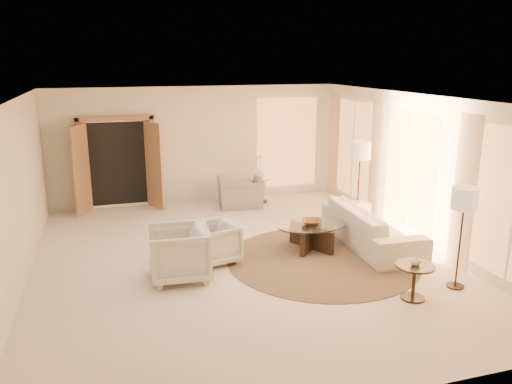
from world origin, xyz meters
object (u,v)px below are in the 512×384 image
object	(u,v)px
end_vase	(416,260)
accent_chair	(241,188)
end_table	(414,276)
armchair_right	(179,251)
armchair_left	(214,241)
side_table	(259,188)
coffee_table	(311,234)
bowl	(312,222)
side_vase	(259,174)
sofa	(371,226)
floor_lamp_far	(464,203)
floor_lamp_near	(360,154)

from	to	relation	value
end_vase	accent_chair	bearing A→B (deg)	102.61
end_table	armchair_right	bearing A→B (deg)	151.83
armchair_left	side_table	world-z (taller)	armchair_left
armchair_right	coffee_table	world-z (taller)	armchair_right
bowl	side_vase	world-z (taller)	side_vase
end_vase	side_vase	xyz separation A→B (m)	(-0.66, 5.56, 0.10)
coffee_table	end_vase	size ratio (longest dim) A/B	9.20
sofa	coffee_table	distance (m)	1.18
side_table	floor_lamp_far	distance (m)	5.71
end_table	bowl	distance (m)	2.38
bowl	floor_lamp_near	bearing A→B (deg)	35.59
end_table	side_vase	xyz separation A→B (m)	(-0.66, 5.56, 0.35)
floor_lamp_near	side_vase	size ratio (longest dim) A/B	7.84
floor_lamp_near	side_vase	xyz separation A→B (m)	(-1.52, 2.20, -0.80)
armchair_right	end_table	bearing A→B (deg)	65.50
armchair_left	side_table	distance (m)	3.84
armchair_left	side_vase	bearing A→B (deg)	138.80
armchair_right	side_table	distance (m)	4.61
armchair_right	floor_lamp_far	distance (m)	4.42
armchair_left	floor_lamp_far	distance (m)	4.06
side_table	accent_chair	bearing A→B (deg)	-154.88
floor_lamp_far	end_vase	size ratio (longest dim) A/B	10.10
armchair_left	side_vase	world-z (taller)	side_vase
floor_lamp_near	end_table	bearing A→B (deg)	-104.31
end_table	end_vase	distance (m)	0.24
armchair_right	side_vase	size ratio (longest dim) A/B	4.16
coffee_table	end_vase	bearing A→B (deg)	-73.84
side_table	end_vase	xyz separation A→B (m)	(0.66, -5.56, 0.24)
sofa	side_table	distance (m)	3.60
accent_chair	side_table	bearing A→B (deg)	-146.79
floor_lamp_far	end_vase	distance (m)	1.15
floor_lamp_far	sofa	bearing A→B (deg)	99.83
end_vase	end_table	bearing A→B (deg)	0.00
floor_lamp_far	side_vase	size ratio (longest dim) A/B	7.02
accent_chair	end_vase	xyz separation A→B (m)	(1.19, -5.31, 0.15)
sofa	accent_chair	distance (m)	3.58
accent_chair	side_vase	world-z (taller)	accent_chair
end_table	end_vase	world-z (taller)	end_vase
armchair_right	end_vase	bearing A→B (deg)	65.50
coffee_table	armchair_right	bearing A→B (deg)	-167.19
sofa	armchair_right	world-z (taller)	armchair_right
sofa	bowl	size ratio (longest dim) A/B	7.00
sofa	end_table	world-z (taller)	sofa
sofa	floor_lamp_far	xyz separation A→B (m)	(0.35, -2.01, 0.98)
sofa	armchair_right	size ratio (longest dim) A/B	2.69
accent_chair	armchair_left	bearing A→B (deg)	75.04
armchair_right	floor_lamp_near	distance (m)	4.49
bowl	end_vase	xyz separation A→B (m)	(0.66, -2.28, 0.09)
armchair_left	armchair_right	world-z (taller)	armchair_right
accent_chair	end_table	world-z (taller)	accent_chair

